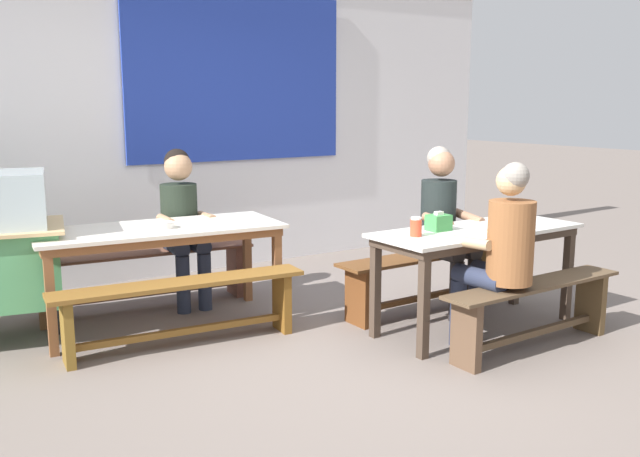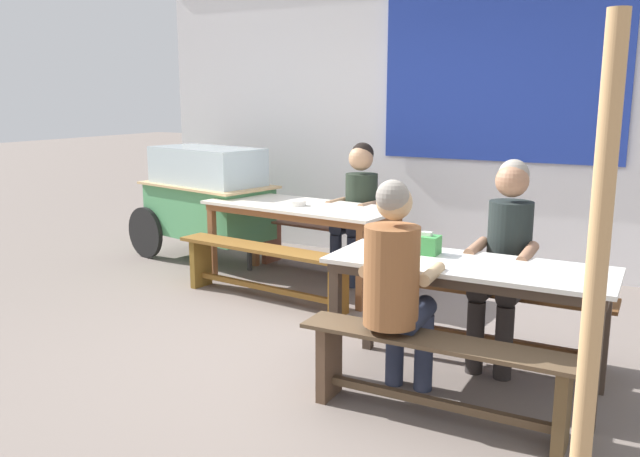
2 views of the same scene
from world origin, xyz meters
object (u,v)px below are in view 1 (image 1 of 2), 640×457
at_px(dining_table_near, 477,240).
at_px(tissue_box, 439,222).
at_px(person_near_front, 501,248).
at_px(bench_near_front, 534,307).
at_px(bench_far_back, 145,270).
at_px(bench_far_front, 182,302).
at_px(soup_bowl, 163,225).
at_px(dining_table_far, 159,236).
at_px(condiment_jar, 416,227).
at_px(person_center_facing, 182,215).
at_px(person_right_near_table, 444,219).
at_px(bench_near_back, 426,273).

height_order(dining_table_near, tissue_box, tissue_box).
bearing_deg(person_near_front, bench_near_front, -14.90).
bearing_deg(bench_far_back, bench_far_front, -95.46).
relative_size(dining_table_near, bench_far_back, 0.91).
height_order(bench_near_front, soup_bowl, soup_bowl).
bearing_deg(person_near_front, dining_table_near, 60.63).
bearing_deg(bench_far_back, tissue_box, -48.30).
bearing_deg(dining_table_far, bench_far_back, 84.54).
xyz_separation_m(tissue_box, condiment_jar, (-0.28, -0.08, 0.01)).
relative_size(bench_far_back, soup_bowl, 11.58).
distance_m(dining_table_near, tissue_box, 0.34).
bearing_deg(dining_table_near, condiment_jar, 178.07).
relative_size(bench_far_front, person_center_facing, 1.36).
distance_m(bench_near_front, tissue_box, 0.87).
height_order(dining_table_near, condiment_jar, condiment_jar).
relative_size(dining_table_far, person_right_near_table, 1.40).
height_order(person_center_facing, condiment_jar, person_center_facing).
height_order(bench_far_back, person_center_facing, person_center_facing).
relative_size(person_near_front, tissue_box, 8.28).
distance_m(person_near_front, person_right_near_table, 1.00).
bearing_deg(person_right_near_table, dining_table_near, -103.03).
xyz_separation_m(bench_near_back, tissue_box, (-0.29, -0.44, 0.51)).
bearing_deg(soup_bowl, person_center_facing, 56.00).
height_order(bench_near_front, condiment_jar, condiment_jar).
distance_m(dining_table_far, bench_near_front, 2.72).
xyz_separation_m(dining_table_near, person_near_front, (-0.26, -0.46, 0.05)).
height_order(dining_table_near, person_near_front, person_near_front).
relative_size(bench_near_back, person_right_near_table, 1.21).
distance_m(dining_table_near, bench_far_front, 2.16).
bearing_deg(bench_near_back, tissue_box, -123.01).
xyz_separation_m(bench_near_back, condiment_jar, (-0.57, -0.52, 0.51)).
bearing_deg(dining_table_far, dining_table_near, -34.76).
xyz_separation_m(dining_table_near, condiment_jar, (-0.57, 0.02, 0.15)).
xyz_separation_m(person_right_near_table, condiment_jar, (-0.68, -0.44, 0.07)).
distance_m(bench_far_front, person_center_facing, 1.14).
xyz_separation_m(dining_table_far, bench_far_back, (0.05, 0.53, -0.38)).
bearing_deg(bench_near_front, condiment_jar, 136.38).
xyz_separation_m(bench_far_front, bench_near_front, (1.99, -1.34, -0.02)).
distance_m(dining_table_near, person_right_near_table, 0.48).
bearing_deg(tissue_box, person_right_near_table, 42.27).
bearing_deg(person_near_front, person_center_facing, 120.36).
xyz_separation_m(person_center_facing, soup_bowl, (-0.35, -0.52, 0.03)).
bearing_deg(person_center_facing, condiment_jar, -60.36).
relative_size(bench_near_back, person_center_facing, 1.24).
bearing_deg(condiment_jar, soup_bowl, 137.48).
relative_size(bench_far_back, bench_near_front, 1.20).
bearing_deg(bench_far_back, bench_near_front, -51.95).
xyz_separation_m(dining_table_near, bench_far_front, (-1.98, 0.80, -0.35)).
xyz_separation_m(bench_far_front, person_near_front, (1.72, -1.27, 0.41)).
bearing_deg(person_near_front, tissue_box, 93.36).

